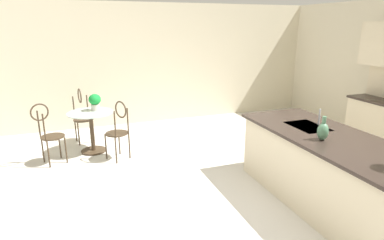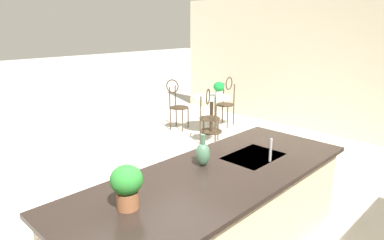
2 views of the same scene
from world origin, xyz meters
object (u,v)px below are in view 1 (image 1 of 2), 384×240
Objects in this scene: chair_by_island at (82,113)px; potted_plant_on_table at (95,101)px; chair_toward_desk at (48,131)px; vase_on_counter at (323,131)px; chair_near_window at (118,128)px; bistro_table at (92,128)px.

potted_plant_on_table is (0.54, 0.23, 0.34)m from chair_by_island.
chair_by_island and chair_toward_desk have the same top height.
potted_plant_on_table is (-0.41, 0.79, 0.34)m from chair_toward_desk.
potted_plant_on_table is at bearing -142.11° from vase_on_counter.
chair_by_island is 1.11m from chair_toward_desk.
potted_plant_on_table is 3.85m from vase_on_counter.
potted_plant_on_table is at bearing 117.72° from chair_toward_desk.
chair_near_window is 3.46× the size of potted_plant_on_table.
chair_toward_desk is 3.46× the size of potted_plant_on_table.
chair_near_window is 3.62× the size of vase_on_counter.
potted_plant_on_table is 1.05× the size of vase_on_counter.
bistro_table is 0.49m from potted_plant_on_table.
chair_by_island is at bearing -144.09° from vase_on_counter.
bistro_table is at bearing -140.03° from vase_on_counter.
chair_toward_desk is at bearing -101.45° from chair_near_window.
chair_near_window is at bearing -139.44° from vase_on_counter.
vase_on_counter reaches higher than potted_plant_on_table.
chair_near_window reaches higher than bistro_table.
vase_on_counter is (3.58, 2.59, 0.46)m from chair_by_island.
chair_by_island is at bearing -168.71° from bistro_table.
chair_toward_desk reaches higher than bistro_table.
vase_on_counter reaches higher than chair_by_island.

